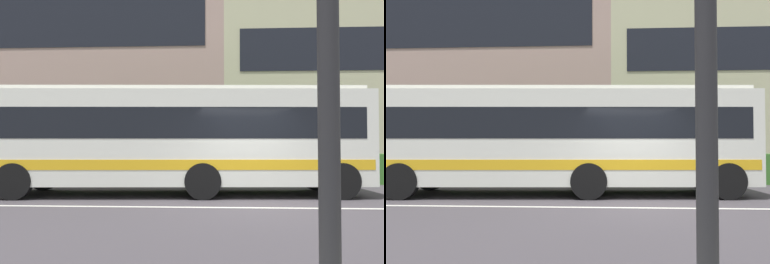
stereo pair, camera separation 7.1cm
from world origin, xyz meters
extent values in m
plane|color=#454045|center=(0.00, 0.00, 0.00)|extent=(160.00, 160.00, 0.00)
cube|color=silver|center=(0.00, 0.00, 0.00)|extent=(60.00, 0.16, 0.01)
cube|color=#3B752C|center=(-3.73, 6.26, 0.57)|extent=(21.79, 1.10, 1.14)
cube|color=tan|center=(-12.18, 14.66, 6.69)|extent=(23.48, 8.54, 13.39)
cube|color=silver|center=(-1.99, 2.46, 1.69)|extent=(11.05, 3.17, 2.68)
cube|color=black|center=(-1.99, 2.46, 2.09)|extent=(10.39, 3.15, 0.86)
cube|color=gold|center=(-1.99, 2.46, 0.95)|extent=(10.83, 3.18, 0.28)
cube|color=silver|center=(-1.99, 2.46, 3.09)|extent=(10.59, 2.74, 0.12)
cylinder|color=black|center=(-6.37, 1.03, 0.50)|extent=(1.02, 0.34, 1.00)
cylinder|color=black|center=(-6.51, 3.34, 0.50)|extent=(1.02, 0.34, 1.00)
cylinder|color=black|center=(-1.25, 1.34, 0.50)|extent=(1.02, 0.34, 1.00)
cylinder|color=black|center=(-1.39, 3.65, 0.50)|extent=(1.02, 0.34, 1.00)
cylinder|color=black|center=(2.53, 1.57, 0.50)|extent=(1.02, 0.34, 1.00)
cylinder|color=black|center=(2.39, 3.88, 0.50)|extent=(1.02, 0.34, 1.00)
cylinder|color=black|center=(-0.20, -7.08, 2.28)|extent=(0.14, 0.14, 4.26)
camera|label=1|loc=(-0.94, -9.75, 1.51)|focal=38.10mm
camera|label=2|loc=(-0.87, -9.75, 1.51)|focal=38.10mm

